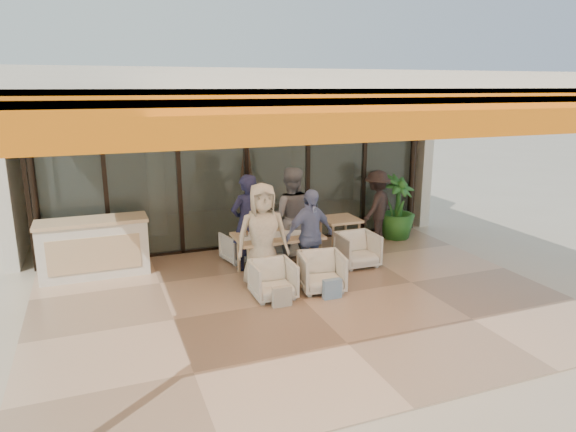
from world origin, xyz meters
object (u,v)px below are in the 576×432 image
(chair_far_right, at_px, (281,239))
(diner_periwinkle, at_px, (310,236))
(chair_far_left, at_px, (240,245))
(side_table, at_px, (340,223))
(chair_near_left, at_px, (273,278))
(diner_grey, at_px, (290,217))
(standing_woman, at_px, (377,207))
(diner_cream, at_px, (263,236))
(potted_palm, at_px, (397,208))
(chair_near_right, at_px, (322,270))
(diner_navy, at_px, (247,223))
(host_counter, at_px, (94,248))
(side_chair, at_px, (358,248))
(dining_table, at_px, (277,238))

(chair_far_right, height_order, diner_periwinkle, diner_periwinkle)
(chair_far_left, relative_size, side_table, 0.84)
(chair_near_left, xyz_separation_m, diner_grey, (0.84, 1.40, 0.59))
(diner_grey, height_order, standing_woman, diner_grey)
(diner_cream, bearing_deg, chair_far_right, 65.66)
(diner_periwinkle, bearing_deg, potted_palm, 18.07)
(chair_near_right, bearing_deg, side_table, 64.15)
(diner_grey, distance_m, diner_periwinkle, 0.91)
(chair_far_left, distance_m, diner_cream, 1.51)
(diner_navy, xyz_separation_m, side_table, (1.96, 0.19, -0.24))
(host_counter, bearing_deg, diner_grey, -10.19)
(chair_far_right, bearing_deg, diner_navy, 28.79)
(side_chair, distance_m, potted_palm, 2.11)
(host_counter, height_order, chair_near_right, host_counter)
(dining_table, relative_size, chair_far_left, 2.39)
(diner_grey, relative_size, diner_cream, 1.04)
(diner_grey, relative_size, diner_periwinkle, 1.15)
(diner_navy, xyz_separation_m, potted_palm, (3.60, 0.71, -0.18))
(host_counter, relative_size, potted_palm, 1.32)
(diner_grey, bearing_deg, chair_near_left, 80.38)
(chair_near_left, xyz_separation_m, potted_palm, (3.60, 2.11, 0.37))
(diner_navy, bearing_deg, chair_far_right, -166.73)
(dining_table, height_order, potted_palm, potted_palm)
(diner_grey, xyz_separation_m, side_table, (1.12, 0.19, -0.28))
(chair_near_right, bearing_deg, diner_periwinkle, 99.25)
(chair_near_right, xyz_separation_m, diner_grey, (0.00, 1.40, 0.57))
(chair_far_right, relative_size, side_chair, 1.01)
(standing_woman, bearing_deg, host_counter, -34.61)
(chair_far_left, height_order, diner_navy, diner_navy)
(host_counter, xyz_separation_m, chair_far_right, (3.44, -0.12, -0.18))
(chair_far_right, bearing_deg, side_table, 162.45)
(chair_far_left, relative_size, chair_far_right, 0.89)
(chair_far_left, height_order, chair_near_left, chair_near_left)
(chair_near_left, xyz_separation_m, diner_cream, (0.00, 0.50, 0.55))
(chair_near_left, xyz_separation_m, side_chair, (1.96, 0.84, 0.02))
(host_counter, height_order, side_table, host_counter)
(chair_far_right, relative_size, chair_near_right, 1.00)
(potted_palm, bearing_deg, diner_grey, -165.52)
(chair_near_right, height_order, diner_periwinkle, diner_periwinkle)
(diner_navy, relative_size, diner_cream, 1.00)
(chair_far_left, distance_m, diner_navy, 0.76)
(diner_cream, xyz_separation_m, side_table, (1.96, 1.09, -0.25))
(side_table, relative_size, side_chair, 1.06)
(chair_far_left, relative_size, diner_cream, 0.36)
(chair_far_right, distance_m, potted_palm, 2.79)
(chair_far_right, distance_m, standing_woman, 2.26)
(diner_periwinkle, distance_m, side_chair, 1.25)
(dining_table, height_order, chair_far_right, dining_table)
(diner_cream, relative_size, side_chair, 2.51)
(host_counter, height_order, chair_far_right, host_counter)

